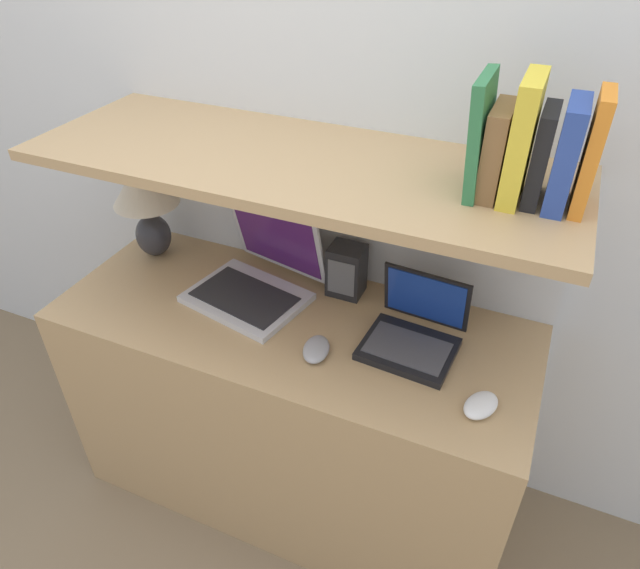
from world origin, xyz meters
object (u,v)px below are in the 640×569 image
object	(u,v)px
book_orange	(592,153)
second_mouse	(481,405)
laptop_large	(257,278)
book_black	(541,156)
computer_mouse	(316,349)
laptop_small	(414,332)
book_blue	(566,155)
table_lamp	(145,194)
router_box	(346,270)
book_green	(481,135)
book_brown	(496,151)
book_yellow	(522,139)

from	to	relation	value
book_orange	second_mouse	bearing A→B (deg)	-114.76
laptop_large	book_black	world-z (taller)	book_black
computer_mouse	book_orange	distance (m)	0.78
laptop_small	book_blue	xyz separation A→B (m)	(0.25, 0.03, 0.53)
computer_mouse	table_lamp	bearing A→B (deg)	160.96
laptop_small	router_box	size ratio (longest dim) A/B	1.60
computer_mouse	book_black	size ratio (longest dim) A/B	0.61
router_box	book_green	bearing A→B (deg)	-20.20
laptop_large	book_brown	xyz separation A→B (m)	(0.61, -0.01, 0.50)
book_orange	book_green	distance (m)	0.21
computer_mouse	second_mouse	bearing A→B (deg)	-3.08
table_lamp	laptop_large	distance (m)	0.44
computer_mouse	book_green	size ratio (longest dim) A/B	0.48
router_box	book_brown	bearing A→B (deg)	-18.31
book_blue	book_green	xyz separation A→B (m)	(-0.17, 0.00, 0.01)
book_blue	book_black	bearing A→B (deg)	180.00
book_blue	laptop_large	bearing A→B (deg)	178.84
table_lamp	book_green	xyz separation A→B (m)	(0.98, -0.07, 0.37)
laptop_large	book_black	distance (m)	0.86
laptop_small	computer_mouse	bearing A→B (deg)	-148.06
computer_mouse	book_brown	world-z (taller)	book_brown
router_box	laptop_small	bearing A→B (deg)	-30.50
second_mouse	book_orange	bearing A→B (deg)	65.24
book_blue	book_brown	bearing A→B (deg)	180.00
router_box	book_yellow	distance (m)	0.66
second_mouse	laptop_large	bearing A→B (deg)	163.97
table_lamp	router_box	distance (m)	0.67
book_green	computer_mouse	bearing A→B (deg)	-151.61
table_lamp	laptop_small	distance (m)	0.92
computer_mouse	book_blue	bearing A→B (deg)	19.02
computer_mouse	book_black	world-z (taller)	book_black
computer_mouse	second_mouse	distance (m)	0.43
book_black	computer_mouse	bearing A→B (deg)	-159.08
table_lamp	laptop_small	world-z (taller)	table_lamp
laptop_large	book_brown	size ratio (longest dim) A/B	2.04
second_mouse	laptop_small	bearing A→B (deg)	142.49
laptop_large	book_orange	distance (m)	0.94
table_lamp	book_yellow	world-z (taller)	book_yellow
book_yellow	book_brown	distance (m)	0.06
book_orange	book_yellow	size ratio (longest dim) A/B	0.94
laptop_small	book_green	size ratio (longest dim) A/B	1.03
book_orange	book_green	xyz separation A→B (m)	(-0.21, 0.00, 0.00)
laptop_small	second_mouse	bearing A→B (deg)	-37.51
table_lamp	router_box	bearing A→B (deg)	4.35
book_orange	laptop_large	bearing A→B (deg)	178.91
second_mouse	book_green	distance (m)	0.61
table_lamp	book_orange	xyz separation A→B (m)	(1.19, -0.07, 0.36)
router_box	book_orange	distance (m)	0.75
book_blue	book_green	bearing A→B (deg)	180.00
computer_mouse	laptop_small	bearing A→B (deg)	31.94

